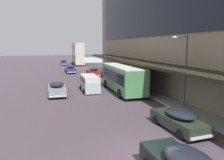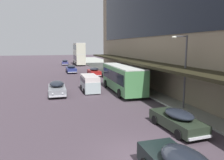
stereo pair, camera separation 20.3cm
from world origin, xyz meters
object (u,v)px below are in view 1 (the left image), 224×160
at_px(sedan_second_near, 64,62).
at_px(sedan_oncoming_rear, 57,88).
at_px(transit_bus_kerbside_rear, 122,77).
at_px(sedan_oncoming_front, 70,69).
at_px(street_lamp, 184,66).
at_px(sedan_trailing_mid, 178,120).
at_px(vw_van, 89,82).
at_px(sedan_lead_mid, 93,72).
at_px(transit_bus_kerbside_front, 78,53).
at_px(fire_hydrant, 135,83).

xyz_separation_m(sedan_second_near, sedan_oncoming_rear, (-3.57, -38.51, 0.01)).
xyz_separation_m(transit_bus_kerbside_rear, sedan_oncoming_front, (-4.10, 20.50, -1.04)).
distance_m(sedan_second_near, street_lamp, 48.06).
relative_size(transit_bus_kerbside_rear, sedan_second_near, 2.02).
distance_m(transit_bus_kerbside_rear, sedan_trailing_mid, 12.45).
bearing_deg(sedan_trailing_mid, sedan_second_near, 94.04).
xyz_separation_m(sedan_trailing_mid, street_lamp, (2.98, 3.98, 3.10)).
relative_size(vw_van, street_lamp, 0.73).
bearing_deg(sedan_second_near, street_lamp, -82.07).
distance_m(sedan_lead_mid, street_lamp, 23.15).
bearing_deg(vw_van, sedan_trailing_mid, -76.51).
bearing_deg(sedan_lead_mid, transit_bus_kerbside_rear, -87.57).
height_order(sedan_oncoming_rear, vw_van, vw_van).
bearing_deg(transit_bus_kerbside_rear, sedan_oncoming_front, 101.31).
relative_size(transit_bus_kerbside_front, sedan_lead_mid, 2.28).
height_order(sedan_oncoming_rear, street_lamp, street_lamp).
bearing_deg(sedan_oncoming_front, vw_van, -88.90).
bearing_deg(transit_bus_kerbside_front, sedan_second_near, 170.30).
bearing_deg(sedan_oncoming_front, sedan_lead_mid, -60.55).
xyz_separation_m(sedan_second_near, vw_van, (0.32, -37.66, 0.35)).
height_order(transit_bus_kerbside_front, sedan_trailing_mid, transit_bus_kerbside_front).
height_order(sedan_lead_mid, street_lamp, street_lamp).
height_order(sedan_oncoming_front, fire_hydrant, sedan_oncoming_front).
relative_size(sedan_oncoming_rear, sedan_trailing_mid, 1.06).
height_order(vw_van, street_lamp, street_lamp).
bearing_deg(vw_van, transit_bus_kerbside_rear, -20.91).
bearing_deg(fire_hydrant, sedan_second_near, 100.55).
distance_m(sedan_oncoming_rear, fire_hydrant, 10.57).
bearing_deg(transit_bus_kerbside_front, sedan_lead_mid, -91.17).
height_order(transit_bus_kerbside_rear, fire_hydrant, transit_bus_kerbside_rear).
height_order(sedan_oncoming_rear, sedan_trailing_mid, sedan_oncoming_rear).
distance_m(sedan_second_near, sedan_trailing_mid, 51.61).
height_order(sedan_oncoming_front, sedan_oncoming_rear, sedan_oncoming_front).
height_order(transit_bus_kerbside_rear, sedan_trailing_mid, transit_bus_kerbside_rear).
bearing_deg(fire_hydrant, street_lamp, -90.98).
relative_size(sedan_oncoming_front, vw_van, 1.09).
xyz_separation_m(sedan_oncoming_rear, vw_van, (3.89, 0.85, 0.33)).
bearing_deg(sedan_lead_mid, fire_hydrant, -74.06).
xyz_separation_m(sedan_second_near, fire_hydrant, (6.80, -36.52, -0.26)).
distance_m(sedan_second_near, vw_van, 37.67).
relative_size(sedan_oncoming_rear, street_lamp, 0.80).
bearing_deg(vw_van, transit_bus_kerbside_front, 84.41).
relative_size(transit_bus_kerbside_rear, vw_van, 2.15).
xyz_separation_m(sedan_oncoming_front, sedan_lead_mid, (3.49, -6.19, 0.00)).
xyz_separation_m(vw_van, fire_hydrant, (6.48, 1.14, -0.60)).
xyz_separation_m(sedan_lead_mid, sedan_trailing_mid, (0.19, -26.71, -0.07)).
xyz_separation_m(transit_bus_kerbside_rear, sedan_trailing_mid, (-0.42, -12.39, -1.10)).
bearing_deg(sedan_oncoming_rear, sedan_trailing_mid, -60.94).
xyz_separation_m(transit_bus_kerbside_front, sedan_oncoming_rear, (-7.51, -37.84, -2.58)).
bearing_deg(sedan_lead_mid, transit_bus_kerbside_front, 88.83).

